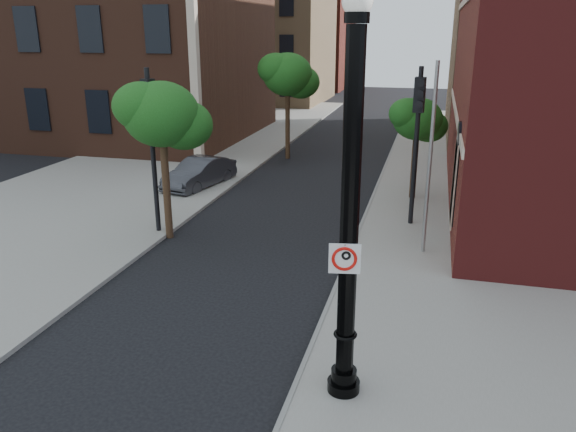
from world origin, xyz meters
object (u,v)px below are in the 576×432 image
(no_parking_sign, at_px, (345,258))
(parked_car, at_px, (200,173))
(traffic_signal_right, at_px, (418,122))
(traffic_signal_left, at_px, (151,125))
(lamppost, at_px, (349,229))

(no_parking_sign, relative_size, parked_car, 0.14)
(traffic_signal_right, bearing_deg, parked_car, 169.55)
(parked_car, height_order, traffic_signal_left, traffic_signal_left)
(no_parking_sign, height_order, parked_car, no_parking_sign)
(parked_car, relative_size, traffic_signal_right, 0.72)
(lamppost, relative_size, traffic_signal_left, 1.32)
(parked_car, xyz_separation_m, traffic_signal_left, (0.96, -5.74, 3.00))
(lamppost, xyz_separation_m, traffic_signal_right, (0.72, 9.98, 0.34))
(no_parking_sign, bearing_deg, traffic_signal_right, 75.46)
(lamppost, relative_size, traffic_signal_right, 1.32)
(lamppost, xyz_separation_m, traffic_signal_left, (-7.38, 7.11, 0.34))
(lamppost, relative_size, no_parking_sign, 13.20)
(no_parking_sign, bearing_deg, parked_car, 112.20)
(parked_car, xyz_separation_m, traffic_signal_right, (9.05, -2.87, 2.99))
(parked_car, bearing_deg, no_parking_sign, -44.71)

